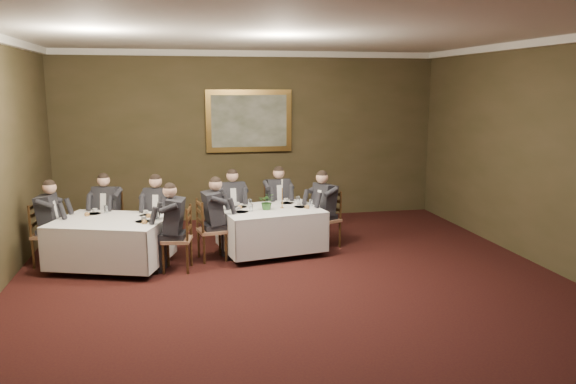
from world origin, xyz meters
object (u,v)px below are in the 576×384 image
object	(u,v)px
chair_sec_backleft	(109,234)
chair_sec_endleft	(48,247)
painting	(249,121)
chair_main_endleft	(211,243)
chair_sec_endright	(178,252)
diner_sec_endright	(177,238)
table_second	(112,239)
chair_main_backleft	(232,228)
centerpiece	(267,201)
diner_sec_backright	(159,223)
diner_main_endright	(325,218)
candlestick	(282,197)
diner_main_backleft	(232,215)
diner_main_backright	(278,211)
chair_main_endright	(325,231)
diner_main_endleft	(212,229)
chair_main_backright	(277,223)
diner_sec_backleft	(108,222)
diner_sec_endleft	(48,233)
table_main	(271,227)
chair_sec_backright	(160,236)

from	to	relation	value
chair_sec_backleft	chair_sec_endleft	xyz separation A→B (m)	(-0.86, -0.62, 0.00)
painting	chair_main_endleft	bearing A→B (deg)	-109.91
chair_sec_endright	diner_sec_endright	world-z (taller)	diner_sec_endright
table_second	chair_main_backleft	bearing A→B (deg)	27.27
centerpiece	diner_sec_backright	bearing A→B (deg)	166.46
diner_main_endright	chair_sec_endleft	distance (m)	4.56
chair_sec_backleft	diner_main_endright	bearing A→B (deg)	-170.19
candlestick	chair_sec_endleft	bearing A→B (deg)	179.42
table_second	diner_main_backleft	size ratio (longest dim) A/B	1.49
diner_main_backright	diner_sec_endright	bearing A→B (deg)	34.22
chair_main_endright	diner_sec_backright	size ratio (longest dim) A/B	0.74
table_second	diner_sec_backright	size ratio (longest dim) A/B	1.49
diner_main_endleft	candlestick	size ratio (longest dim) A/B	2.67
chair_main_endright	candlestick	bearing A→B (deg)	77.11
diner_main_endleft	chair_sec_endleft	distance (m)	2.58
diner_main_backleft	chair_main_backright	size ratio (longest dim) A/B	1.35
centerpiece	chair_sec_endright	bearing A→B (deg)	-158.83
table_second	diner_main_backright	xyz separation A→B (m)	(2.83, 1.16, 0.06)
chair_main_backright	candlestick	size ratio (longest dim) A/B	1.99
diner_sec_backleft	diner_sec_endleft	size ratio (longest dim) A/B	1.00
diner_sec_endright	candlestick	xyz separation A→B (m)	(1.76, 0.65, 0.44)
table_main	diner_main_endright	distance (m)	1.02
chair_main_backright	chair_main_endright	size ratio (longest dim) A/B	1.00
chair_main_backleft	diner_sec_backleft	xyz separation A→B (m)	(-2.13, -0.07, 0.23)
diner_main_endright	diner_sec_endright	distance (m)	2.68
diner_sec_endright	chair_sec_endleft	world-z (taller)	diner_sec_endright
chair_main_backright	chair_main_endright	xyz separation A→B (m)	(0.73, -0.71, 0.00)
diner_main_backleft	chair_main_endright	world-z (taller)	diner_main_backleft
chair_main_backleft	diner_main_endright	xyz separation A→B (m)	(1.57, -0.56, 0.23)
chair_main_endleft	diner_sec_endright	size ratio (longest dim) A/B	0.74
diner_main_backleft	diner_sec_endright	bearing A→B (deg)	48.79
chair_sec_endleft	diner_main_endright	bearing A→B (deg)	97.64
chair_main_endright	diner_main_backleft	bearing A→B (deg)	47.16
chair_main_backleft	chair_sec_endleft	distance (m)	3.06
diner_main_endleft	painting	xyz separation A→B (m)	(1.00, 2.79, 1.56)
chair_main_backright	chair_main_endleft	world-z (taller)	same
diner_sec_backright	chair_sec_endright	bearing A→B (deg)	122.00
chair_sec_endleft	diner_sec_endleft	world-z (taller)	diner_sec_endleft
table_second	chair_sec_backleft	size ratio (longest dim) A/B	2.01
table_main	diner_sec_endleft	size ratio (longest dim) A/B	1.35
chair_main_endright	diner_sec_backleft	size ratio (longest dim) A/B	0.74
chair_sec_backright	chair_sec_endleft	size ratio (longest dim) A/B	1.00
centerpiece	diner_sec_endright	bearing A→B (deg)	-159.05
chair_sec_backright	diner_sec_endright	size ratio (longest dim) A/B	0.74
diner_main_backleft	chair_main_endright	size ratio (longest dim) A/B	1.35
diner_main_backright	chair_main_endright	bearing A→B (deg)	130.99
table_main	chair_sec_endright	xyz separation A→B (m)	(-1.55, -0.62, -0.17)
chair_main_backright	chair_sec_backright	world-z (taller)	same
chair_main_endright	diner_sec_endleft	bearing A→B (deg)	67.71
diner_main_endright	chair_sec_endleft	world-z (taller)	diner_main_endright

